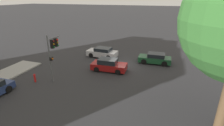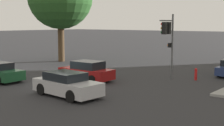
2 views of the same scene
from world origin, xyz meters
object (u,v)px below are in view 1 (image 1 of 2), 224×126
Objects in this scene: traffic_signal at (53,49)px; crossing_car_1 at (155,58)px; fire_hydrant at (35,78)px; crossing_car_2 at (102,52)px; crossing_car_0 at (109,65)px.

traffic_signal is 1.17× the size of crossing_car_1.
traffic_signal is 5.42× the size of fire_hydrant.
crossing_car_1 is 0.95× the size of crossing_car_2.
traffic_signal is 9.14m from crossing_car_2.
crossing_car_2 is at bearing 75.19° from traffic_signal.
crossing_car_1 is 14.89m from fire_hydrant.
traffic_signal is at bearing 39.61° from crossing_car_1.
crossing_car_1 is at bearing 39.46° from traffic_signal.
fire_hydrant is at bearing 72.25° from crossing_car_2.
traffic_signal reaches higher than fire_hydrant.
crossing_car_1 is 7.61m from crossing_car_2.
fire_hydrant is at bearing -142.31° from crossing_car_0.
crossing_car_0 is 4.64× the size of fire_hydrant.
traffic_signal is 13.03m from crossing_car_1.
fire_hydrant is (3.67, 9.77, -0.20)m from crossing_car_2.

